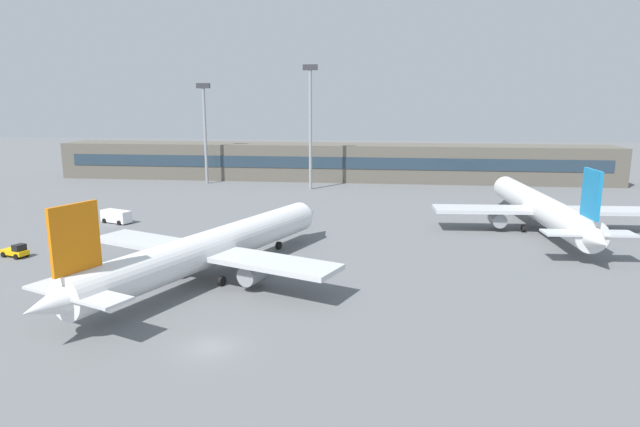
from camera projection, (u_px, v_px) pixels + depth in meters
The scene contains 8 objects.
ground_plane at pixel (293, 232), 83.15m from camera, with size 400.00×400.00×0.00m, color slate.
terminal_building at pixel (331, 162), 137.81m from camera, with size 138.30×12.13×9.00m.
airplane_near at pixel (215, 247), 61.66m from camera, with size 31.34×43.65×11.32m.
airplane_mid at pixel (538, 206), 84.68m from camera, with size 32.75×46.94×11.59m.
baggage_tug_yellow at pixel (16, 251), 69.66m from camera, with size 3.89×2.67×1.75m.
service_van_white at pixel (116, 216), 89.20m from camera, with size 5.57×3.73×2.08m.
floodlight_tower_west at pixel (310, 119), 120.39m from camera, with size 3.20×0.80×27.40m.
floodlight_tower_east at pixel (205, 126), 129.66m from camera, with size 3.20×0.80×23.75m.
Camera 1 is at (13.79, -39.76, 19.65)m, focal length 30.57 mm.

